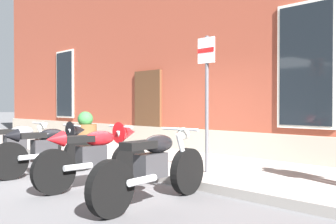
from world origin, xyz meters
The scene contains 8 objects.
ground_plane centered at (0.00, 0.00, 0.00)m, with size 140.00×140.00×0.00m, color #4C4C4F.
sidewalk centered at (0.00, 1.46, 0.07)m, with size 29.84×2.91×0.14m, color gray.
motorcycle_grey_naked centered at (-2.20, -0.97, 0.47)m, with size 0.62×2.05×0.93m.
motorcycle_black_sport centered at (-0.72, -0.97, 0.54)m, with size 0.62×2.04×0.99m.
motorcycle_red_sport centered at (0.85, -0.96, 0.56)m, with size 0.62×2.03×1.03m.
motorcycle_black_naked centered at (2.26, -1.02, 0.49)m, with size 0.62×2.18×0.98m.
parking_sign centered at (1.65, 0.73, 1.67)m, with size 0.36×0.07×2.36m.
barrel_planter centered at (-2.84, 1.10, 0.57)m, with size 0.63×0.63×1.00m.
Camera 1 is at (6.00, -4.38, 1.30)m, focal length 41.23 mm.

